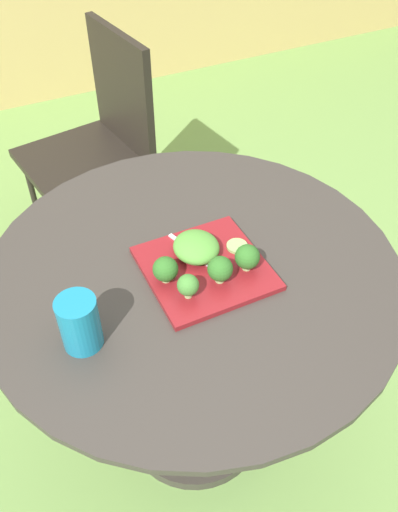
% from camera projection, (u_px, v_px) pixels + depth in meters
% --- Properties ---
extents(ground_plane, '(12.00, 12.00, 0.00)m').
position_uv_depth(ground_plane, '(195.00, 423.00, 1.77)').
color(ground_plane, '#70994C').
extents(patio_table, '(0.99, 0.99, 0.73)m').
position_uv_depth(patio_table, '(194.00, 329.00, 1.43)').
color(patio_table, '#38332D').
rests_on(patio_table, ground_plane).
extents(patio_chair, '(0.50, 0.50, 0.90)m').
position_uv_depth(patio_chair, '(101.00, 133.00, 2.08)').
color(patio_chair, black).
rests_on(patio_chair, ground_plane).
extents(salad_plate, '(0.27, 0.27, 0.01)m').
position_uv_depth(salad_plate, '(205.00, 268.00, 1.25)').
color(salad_plate, maroon).
rests_on(salad_plate, patio_table).
extents(drinking_glass, '(0.08, 0.08, 0.12)m').
position_uv_depth(drinking_glass, '(80.00, 325.00, 1.07)').
color(drinking_glass, teal).
rests_on(drinking_glass, patio_table).
extents(fork, '(0.07, 0.15, 0.00)m').
position_uv_depth(fork, '(196.00, 253.00, 1.27)').
color(fork, silver).
rests_on(fork, salad_plate).
extents(lettuce_mound, '(0.11, 0.12, 0.05)m').
position_uv_depth(lettuce_mound, '(196.00, 247.00, 1.26)').
color(lettuce_mound, '#519338').
rests_on(lettuce_mound, salad_plate).
extents(broccoli_floret_0, '(0.06, 0.06, 0.07)m').
position_uv_depth(broccoli_floret_0, '(220.00, 269.00, 1.18)').
color(broccoli_floret_0, '#99B770').
rests_on(broccoli_floret_0, salad_plate).
extents(broccoli_floret_1, '(0.06, 0.06, 0.07)m').
position_uv_depth(broccoli_floret_1, '(247.00, 257.00, 1.21)').
color(broccoli_floret_1, '#99B770').
rests_on(broccoli_floret_1, salad_plate).
extents(broccoli_floret_2, '(0.06, 0.06, 0.06)m').
position_uv_depth(broccoli_floret_2, '(165.00, 269.00, 1.19)').
color(broccoli_floret_2, '#99B770').
rests_on(broccoli_floret_2, salad_plate).
extents(broccoli_floret_3, '(0.05, 0.05, 0.06)m').
position_uv_depth(broccoli_floret_3, '(188.00, 285.00, 1.15)').
color(broccoli_floret_3, '#99B770').
rests_on(broccoli_floret_3, salad_plate).
extents(cucumber_slice_0, '(0.05, 0.05, 0.01)m').
position_uv_depth(cucumber_slice_0, '(236.00, 245.00, 1.29)').
color(cucumber_slice_0, '#8EB766').
rests_on(cucumber_slice_0, salad_plate).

